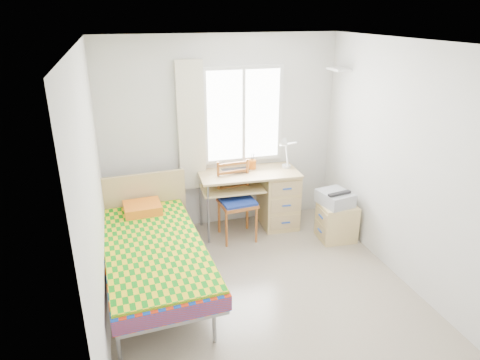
{
  "coord_description": "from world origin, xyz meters",
  "views": [
    {
      "loc": [
        -1.33,
        -3.68,
        2.86
      ],
      "look_at": [
        -0.09,
        0.55,
        1.11
      ],
      "focal_mm": 32.0,
      "sensor_mm": 36.0,
      "label": 1
    }
  ],
  "objects_px": {
    "desk": "(273,195)",
    "printer": "(335,198)",
    "chair": "(237,196)",
    "cabinet": "(336,222)",
    "bed": "(153,248)"
  },
  "relations": [
    {
      "from": "cabinet",
      "to": "bed",
      "type": "bearing_deg",
      "value": -167.59
    },
    {
      "from": "chair",
      "to": "cabinet",
      "type": "distance_m",
      "value": 1.37
    },
    {
      "from": "desk",
      "to": "cabinet",
      "type": "height_order",
      "value": "desk"
    },
    {
      "from": "chair",
      "to": "desk",
      "type": "bearing_deg",
      "value": 11.23
    },
    {
      "from": "desk",
      "to": "printer",
      "type": "bearing_deg",
      "value": -39.99
    },
    {
      "from": "bed",
      "to": "cabinet",
      "type": "height_order",
      "value": "bed"
    },
    {
      "from": "printer",
      "to": "cabinet",
      "type": "bearing_deg",
      "value": -53.74
    },
    {
      "from": "desk",
      "to": "printer",
      "type": "xyz_separation_m",
      "value": [
        0.63,
        -0.59,
        0.14
      ]
    },
    {
      "from": "printer",
      "to": "desk",
      "type": "bearing_deg",
      "value": 127.0
    },
    {
      "from": "chair",
      "to": "printer",
      "type": "xyz_separation_m",
      "value": [
        1.22,
        -0.42,
        0.01
      ]
    },
    {
      "from": "cabinet",
      "to": "printer",
      "type": "xyz_separation_m",
      "value": [
        -0.03,
        0.03,
        0.34
      ]
    },
    {
      "from": "chair",
      "to": "cabinet",
      "type": "height_order",
      "value": "chair"
    },
    {
      "from": "chair",
      "to": "printer",
      "type": "distance_m",
      "value": 1.29
    },
    {
      "from": "cabinet",
      "to": "printer",
      "type": "distance_m",
      "value": 0.34
    },
    {
      "from": "bed",
      "to": "printer",
      "type": "bearing_deg",
      "value": 6.29
    }
  ]
}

